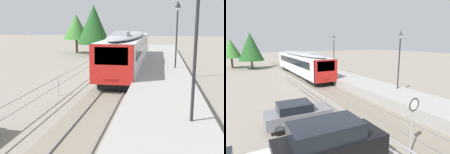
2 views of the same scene
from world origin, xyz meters
TOP-DOWN VIEW (x-y plane):
  - ground_plane at (-3.00, 22.00)m, footprint 160.00×160.00m
  - track_rails at (0.00, 22.00)m, footprint 3.20×60.00m
  - commuter_train at (0.00, 30.59)m, footprint 2.82×18.22m
  - station_platform at (3.25, 22.00)m, footprint 3.90×60.00m
  - platform_lamp_mid_platform at (4.26, 15.08)m, footprint 0.34×0.34m
  - platform_lamp_far_end at (4.26, 27.92)m, footprint 0.34×0.34m
  - tree_behind_carpark at (-9.48, 45.25)m, footprint 3.91×3.91m
  - tree_behind_station_far at (-6.09, 42.30)m, footprint 4.55×4.55m

SIDE VIEW (x-z plane):
  - ground_plane at x=-3.00m, z-range 0.00..0.00m
  - track_rails at x=0.00m, z-range -0.04..0.10m
  - station_platform at x=3.25m, z-range 0.00..0.90m
  - commuter_train at x=0.00m, z-range 0.27..4.01m
  - tree_behind_carpark at x=-9.48m, z-range 1.03..6.80m
  - tree_behind_station_far at x=-6.09m, z-range 0.82..7.74m
  - platform_lamp_mid_platform at x=4.26m, z-range 1.95..7.30m
  - platform_lamp_far_end at x=4.26m, z-range 1.95..7.30m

